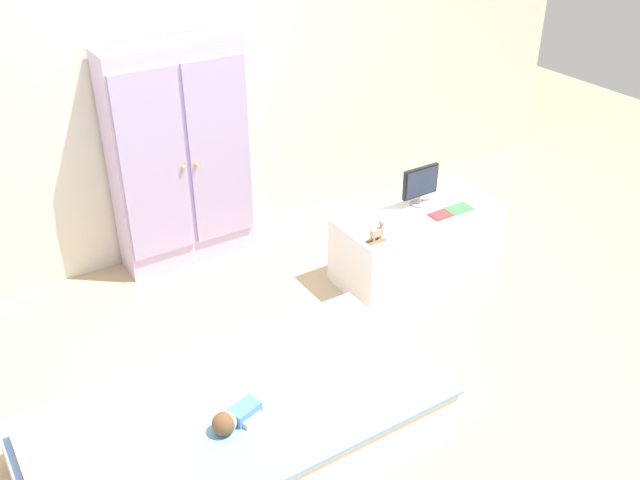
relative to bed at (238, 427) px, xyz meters
The scene contains 11 objects.
ground_plane 0.48m from the bed, 25.97° to the left, with size 10.00×10.00×0.02m, color tan.
back_wall 2.20m from the bed, 76.75° to the left, with size 6.40×0.05×2.70m, color silver.
bed is the anchor object (origin of this frame).
pillow 0.71m from the bed, behind, with size 0.32×0.64×0.07m, color silver.
doll 0.18m from the bed, 113.77° to the right, with size 0.39×0.18×0.10m.
wardrobe 1.76m from the bed, 73.83° to the left, with size 0.81×0.28×1.35m.
tv_stand 1.70m from the bed, 24.02° to the left, with size 0.99×0.44×0.41m, color white.
tv_monitor 1.83m from the bed, 25.48° to the left, with size 0.24×0.10×0.24m.
rocking_horse_toy 1.32m from the bed, 25.87° to the left, with size 0.11×0.04×0.13m.
book_red 1.76m from the bed, 20.02° to the left, with size 0.12×0.09×0.01m, color #CC3838.
book_green 1.88m from the bed, 18.59° to the left, with size 0.16×0.10×0.01m, color #429E51.
Camera 1 is at (-1.31, -2.27, 2.38)m, focal length 39.73 mm.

